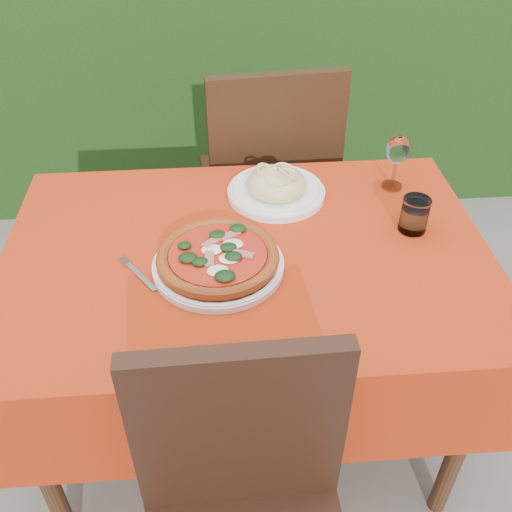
{
  "coord_description": "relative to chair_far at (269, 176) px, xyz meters",
  "views": [
    {
      "loc": [
        -0.07,
        -1.15,
        1.67
      ],
      "look_at": [
        0.02,
        -0.05,
        0.77
      ],
      "focal_mm": 40.0,
      "sensor_mm": 36.0,
      "label": 1
    }
  ],
  "objects": [
    {
      "name": "chair_far",
      "position": [
        0.0,
        0.0,
        0.0
      ],
      "size": [
        0.5,
        0.5,
        1.0
      ],
      "rotation": [
        0.0,
        0.0,
        3.24
      ],
      "color": "black",
      "rests_on": "ground"
    },
    {
      "name": "water_glass",
      "position": [
        0.33,
        -0.59,
        0.22
      ],
      "size": [
        0.07,
        0.07,
        0.1
      ],
      "color": "silver",
      "rests_on": "dining_table"
    },
    {
      "name": "dining_table",
      "position": [
        -0.12,
        -0.64,
        0.02
      ],
      "size": [
        1.26,
        0.86,
        0.75
      ],
      "color": "#472716",
      "rests_on": "ground"
    },
    {
      "name": "pizza_plate",
      "position": [
        -0.2,
        -0.71,
        0.2
      ],
      "size": [
        0.38,
        0.38,
        0.06
      ],
      "rotation": [
        0.0,
        0.0,
        0.33
      ],
      "color": "white",
      "rests_on": "dining_table"
    },
    {
      "name": "fork",
      "position": [
        -0.39,
        -0.73,
        0.18
      ],
      "size": [
        0.12,
        0.16,
        0.0
      ],
      "primitive_type": "cube",
      "rotation": [
        0.0,
        0.0,
        0.62
      ],
      "color": "#AEAEB5",
      "rests_on": "dining_table"
    },
    {
      "name": "pasta_plate",
      "position": [
        -0.02,
        -0.4,
        0.2
      ],
      "size": [
        0.28,
        0.28,
        0.08
      ],
      "rotation": [
        0.0,
        0.0,
        0.04
      ],
      "color": "white",
      "rests_on": "dining_table"
    },
    {
      "name": "hedge",
      "position": [
        -0.12,
        0.91,
        0.34
      ],
      "size": [
        3.2,
        0.55,
        1.78
      ],
      "color": "black",
      "rests_on": "ground"
    },
    {
      "name": "ground",
      "position": [
        -0.12,
        -0.64,
        -0.57
      ],
      "size": [
        60.0,
        60.0,
        0.0
      ],
      "primitive_type": "plane",
      "color": "slate",
      "rests_on": "ground"
    },
    {
      "name": "wine_glass",
      "position": [
        0.33,
        -0.37,
        0.29
      ],
      "size": [
        0.07,
        0.07,
        0.17
      ],
      "color": "silver",
      "rests_on": "dining_table"
    }
  ]
}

